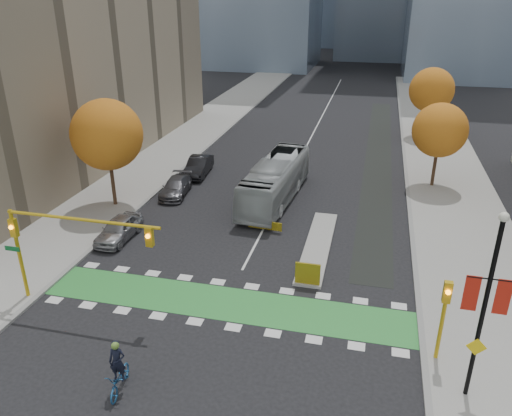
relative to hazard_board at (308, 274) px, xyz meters
The scene contains 22 objects.
ground 5.85m from the hazard_board, 133.60° to the right, with size 300.00×300.00×0.00m, color black.
sidewalk_west 23.59m from the hazard_board, 137.92° to the left, with size 7.00×120.00×0.15m, color gray.
sidewalk_east 18.45m from the hazard_board, 58.98° to the left, with size 7.00×120.00×0.15m, color gray.
curb_west 21.12m from the hazard_board, 131.54° to the left, with size 0.30×120.00×0.16m, color gray.
curb_east 16.92m from the hazard_board, 69.21° to the left, with size 0.30×120.00×0.16m, color gray.
bike_crossing 4.89m from the hazard_board, 145.98° to the right, with size 20.00×3.00×0.01m, color #2D8A37.
centre_line 36.03m from the hazard_board, 96.38° to the left, with size 0.15×70.00×0.01m, color silver.
bike_lane_paint 26.05m from the hazard_board, 82.27° to the left, with size 2.50×50.00×0.01m, color black.
median_island 4.85m from the hazard_board, 90.00° to the left, with size 1.60×10.00×0.16m, color gray.
hazard_board is the anchor object (origin of this frame).
building_west 35.18m from the hazard_board, 147.56° to the left, with size 16.00×44.00×25.00m, color gray.
tree_west 18.44m from the hazard_board, 154.01° to the left, with size 5.20×5.20×8.22m.
tree_east_near 19.93m from the hazard_board, 65.80° to the left, with size 4.40×4.40×7.08m.
tree_east_far 35.13m from the hazard_board, 75.88° to the left, with size 4.80×4.80×7.65m.
traffic_signal_west 13.23m from the hazard_board, 158.45° to the right, with size 8.53×0.56×5.20m.
traffic_signal_east 8.26m from the hazard_board, 35.92° to the right, with size 0.35×0.43×4.10m.
banner_lamppost 10.76m from the hazard_board, 41.79° to the right, with size 1.65×0.36×8.28m.
cyclist 11.63m from the hazard_board, 123.33° to the right, with size 1.06×2.20×2.44m.
bus 12.66m from the hazard_board, 109.80° to the left, with size 2.76×11.79×3.28m, color #9EA3A5.
parked_car_a 13.29m from the hazard_board, 167.95° to the left, with size 1.78×4.41×1.50m, color #96969B.
parked_car_b 20.06m from the hazard_board, 127.21° to the left, with size 1.69×4.86×1.60m, color black.
parked_car_c 16.48m from the hazard_board, 138.24° to the left, with size 1.90×4.68×1.36m, color #4F4E54.
Camera 1 is at (6.85, -19.71, 15.32)m, focal length 35.00 mm.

